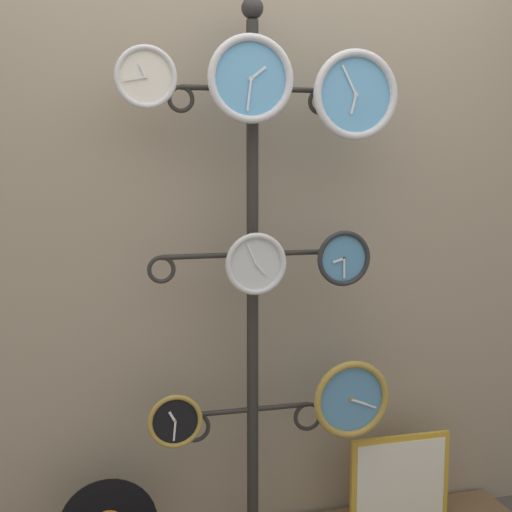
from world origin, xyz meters
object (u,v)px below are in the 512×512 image
(picture_frame, at_px, (400,480))
(display_stand, at_px, (253,343))
(clock_top_center, at_px, (251,79))
(clock_bottom_left, at_px, (175,421))
(clock_bottom_right, at_px, (351,399))
(clock_top_right, at_px, (355,95))
(clock_middle_center, at_px, (256,264))
(clock_top_left, at_px, (146,77))
(clock_middle_right, at_px, (343,258))

(picture_frame, bearing_deg, display_stand, 175.05)
(clock_top_center, relative_size, picture_frame, 0.72)
(clock_bottom_left, bearing_deg, clock_bottom_right, -1.09)
(clock_top_right, distance_m, clock_middle_center, 0.70)
(display_stand, relative_size, clock_bottom_left, 10.54)
(clock_top_center, xyz_separation_m, clock_bottom_right, (0.39, -0.00, -1.18))
(clock_bottom_right, bearing_deg, clock_top_right, 162.25)
(clock_top_left, relative_size, clock_top_right, 0.66)
(clock_middle_center, distance_m, clock_middle_right, 0.35)
(clock_middle_center, relative_size, clock_bottom_left, 1.13)
(clock_middle_center, height_order, clock_bottom_left, clock_middle_center)
(clock_top_center, distance_m, clock_top_right, 0.39)
(clock_top_right, bearing_deg, clock_bottom_left, 179.06)
(clock_top_left, distance_m, clock_middle_center, 0.74)
(clock_top_right, relative_size, clock_middle_right, 1.54)
(display_stand, bearing_deg, clock_top_center, -107.90)
(clock_bottom_right, bearing_deg, clock_middle_center, 179.88)
(clock_top_left, distance_m, clock_middle_right, 0.96)
(clock_middle_right, bearing_deg, clock_top_right, -51.73)
(clock_bottom_right, relative_size, picture_frame, 0.72)
(clock_top_left, bearing_deg, clock_middle_right, -0.49)
(clock_middle_center, bearing_deg, clock_bottom_right, -0.12)
(clock_bottom_right, xyz_separation_m, picture_frame, (0.24, 0.06, -0.38))
(clock_middle_right, bearing_deg, clock_bottom_right, -47.11)
(clock_top_left, height_order, picture_frame, clock_top_left)
(clock_top_right, bearing_deg, display_stand, 162.83)
(clock_top_center, bearing_deg, clock_bottom_right, -0.25)
(display_stand, height_order, picture_frame, display_stand)
(clock_middle_right, bearing_deg, clock_middle_center, -174.91)
(clock_top_left, xyz_separation_m, clock_middle_right, (0.72, -0.01, -0.64))
(clock_middle_center, xyz_separation_m, picture_frame, (0.62, 0.06, -0.92))
(display_stand, distance_m, clock_middle_right, 0.47)
(clock_top_left, relative_size, clock_top_center, 0.70)
(clock_top_center, bearing_deg, clock_middle_center, -3.10)
(clock_top_right, distance_m, clock_bottom_left, 1.33)
(clock_middle_right, height_order, clock_bottom_left, clock_middle_right)
(clock_top_right, bearing_deg, clock_middle_right, 128.27)
(clock_middle_right, xyz_separation_m, clock_bottom_left, (-0.64, -0.02, -0.56))
(clock_top_left, relative_size, picture_frame, 0.50)
(clock_middle_right, height_order, picture_frame, clock_middle_right)
(clock_middle_right, distance_m, clock_bottom_left, 0.85)
(clock_top_left, bearing_deg, display_stand, 10.63)
(clock_top_left, height_order, clock_top_center, clock_top_center)
(clock_middle_center, bearing_deg, display_stand, 81.08)
(clock_middle_center, bearing_deg, clock_middle_right, 5.09)
(clock_top_center, height_order, clock_middle_center, clock_top_center)
(clock_top_right, relative_size, picture_frame, 0.76)
(display_stand, xyz_separation_m, picture_frame, (0.60, -0.05, -0.60))
(display_stand, bearing_deg, clock_bottom_left, -162.63)
(clock_bottom_left, xyz_separation_m, clock_bottom_right, (0.67, -0.01, 0.02))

